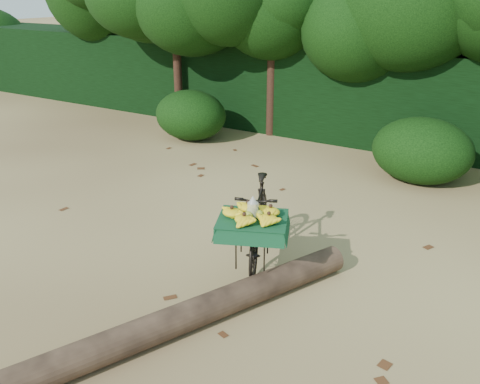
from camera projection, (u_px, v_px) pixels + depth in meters
The scene contains 7 objects.
ground at pixel (178, 276), 5.47m from camera, with size 80.00×80.00×0.00m, color tan.
vendor_bicycle at pixel (259, 221), 5.62m from camera, with size 1.16×1.75×0.95m.
fallen_log at pixel (181, 319), 4.55m from camera, with size 0.28×0.28×3.82m, color brown.
hedge_backdrop at pixel (371, 94), 10.10m from camera, with size 26.00×1.80×1.80m, color black.
tree_row at pixel (329, 38), 9.37m from camera, with size 14.50×2.00×4.00m, color black, non-canonical shape.
bush_clumps at pixel (360, 144), 8.45m from camera, with size 8.80×1.70×0.90m, color black, non-canonical shape.
leaf_litter at pixel (212, 251), 5.98m from camera, with size 7.00×7.30×0.01m, color #502B15, non-canonical shape.
Camera 1 is at (3.03, -3.68, 2.91)m, focal length 38.00 mm.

